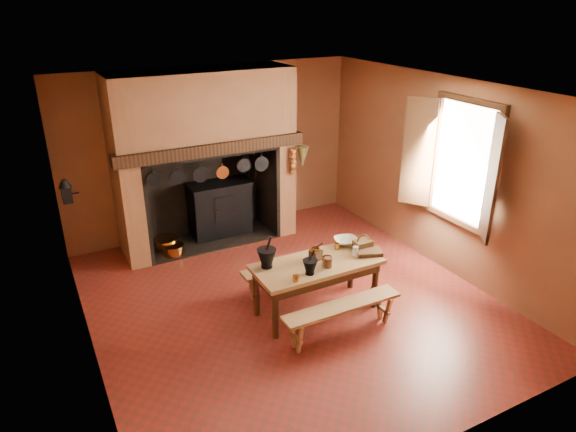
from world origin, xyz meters
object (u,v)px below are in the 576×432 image
object	(u,v)px
work_table	(317,270)
bench_front	(342,312)
iron_range	(220,208)
mixing_bowl	(346,241)
wicker_basket	(363,245)
coffee_grinder	(316,254)

from	to	relation	value
work_table	bench_front	distance (m)	0.66
iron_range	mixing_bowl	bearing A→B (deg)	-71.23
bench_front	wicker_basket	xyz separation A→B (m)	(0.72, 0.63, 0.46)
iron_range	bench_front	bearing A→B (deg)	-85.93
work_table	wicker_basket	bearing A→B (deg)	2.47
iron_range	work_table	world-z (taller)	iron_range
coffee_grinder	mixing_bowl	world-z (taller)	coffee_grinder
iron_range	work_table	distance (m)	2.80
mixing_bowl	iron_range	bearing A→B (deg)	108.77
iron_range	coffee_grinder	world-z (taller)	iron_range
coffee_grinder	mixing_bowl	bearing A→B (deg)	1.05
coffee_grinder	bench_front	bearing A→B (deg)	-109.13
work_table	coffee_grinder	distance (m)	0.21
work_table	bench_front	world-z (taller)	work_table
iron_range	coffee_grinder	distance (m)	2.74
bench_front	mixing_bowl	bearing A→B (deg)	54.80
bench_front	mixing_bowl	xyz separation A→B (m)	(0.61, 0.87, 0.42)
work_table	coffee_grinder	size ratio (longest dim) A/B	8.03
iron_range	bench_front	world-z (taller)	iron_range
iron_range	mixing_bowl	distance (m)	2.67
iron_range	mixing_bowl	size ratio (longest dim) A/B	5.06
iron_range	coffee_grinder	bearing A→B (deg)	-84.30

